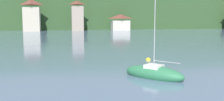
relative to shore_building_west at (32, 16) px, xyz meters
The scene contains 6 objects.
wooded_hillside 46.10m from the shore_building_west, 43.53° to the left, with size 352.00×46.27×38.20m.
shore_building_west is the anchor object (origin of this frame).
shore_building_westcentral 15.96m from the shore_building_west, ahead, with size 4.40×4.24×10.80m.
shore_building_central 31.98m from the shore_building_west, ahead, with size 6.79×4.89×6.00m.
sailboat_near_10 79.39m from the shore_building_west, 76.95° to the right, with size 4.87×5.23×7.23m.
mooring_buoy_near 71.66m from the shore_building_west, 73.51° to the right, with size 0.59×0.59×0.59m, color yellow.
Camera 1 is at (-5.43, 14.01, 5.01)m, focal length 42.54 mm.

